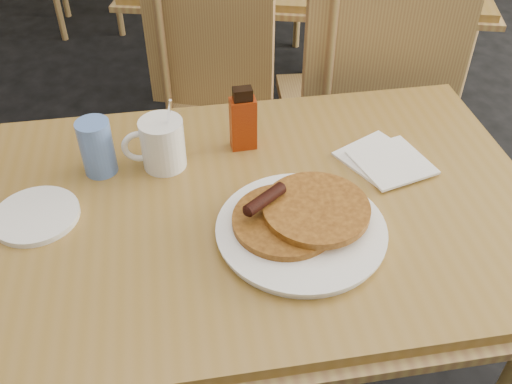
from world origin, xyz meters
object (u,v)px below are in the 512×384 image
(pancake_plate, at_px, (300,224))
(coffee_mug, at_px, (161,143))
(chair_main_far, at_px, (215,98))
(chair_neighbor_near, at_px, (365,96))
(main_table, at_px, (261,218))
(blue_tumbler, at_px, (97,147))
(syrup_bottle, at_px, (243,121))

(pancake_plate, distance_m, coffee_mug, 0.35)
(chair_main_far, bearing_deg, chair_neighbor_near, 2.23)
(main_table, distance_m, chair_main_far, 0.76)
(main_table, height_order, coffee_mug, coffee_mug)
(chair_main_far, height_order, blue_tumbler, chair_main_far)
(main_table, xyz_separation_m, coffee_mug, (-0.18, 0.16, 0.10))
(chair_main_far, xyz_separation_m, syrup_bottle, (-0.00, -0.55, 0.27))
(chair_main_far, height_order, syrup_bottle, chair_main_far)
(main_table, distance_m, coffee_mug, 0.26)
(chair_neighbor_near, bearing_deg, chair_main_far, 166.19)
(chair_neighbor_near, height_order, syrup_bottle, chair_neighbor_near)
(coffee_mug, bearing_deg, chair_main_far, 74.44)
(main_table, distance_m, blue_tumbler, 0.37)
(chair_main_far, relative_size, coffee_mug, 5.30)
(chair_main_far, height_order, coffee_mug, coffee_mug)
(chair_neighbor_near, xyz_separation_m, blue_tumbler, (-0.75, -0.43, 0.22))
(chair_neighbor_near, relative_size, blue_tumbler, 8.17)
(main_table, bearing_deg, chair_main_far, 89.99)
(chair_main_far, xyz_separation_m, pancake_plate, (0.06, -0.84, 0.22))
(chair_neighbor_near, distance_m, coffee_mug, 0.79)
(pancake_plate, bearing_deg, main_table, 119.46)
(main_table, height_order, blue_tumbler, blue_tumbler)
(chair_main_far, distance_m, pancake_plate, 0.87)
(chair_main_far, relative_size, blue_tumbler, 7.53)
(main_table, relative_size, coffee_mug, 6.85)
(main_table, bearing_deg, coffee_mug, 139.30)
(coffee_mug, distance_m, syrup_bottle, 0.18)
(blue_tumbler, bearing_deg, pancake_plate, -35.18)
(chair_main_far, distance_m, blue_tumbler, 0.71)
(main_table, relative_size, syrup_bottle, 8.00)
(chair_neighbor_near, bearing_deg, coffee_mug, -139.60)
(chair_neighbor_near, relative_size, coffee_mug, 5.75)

